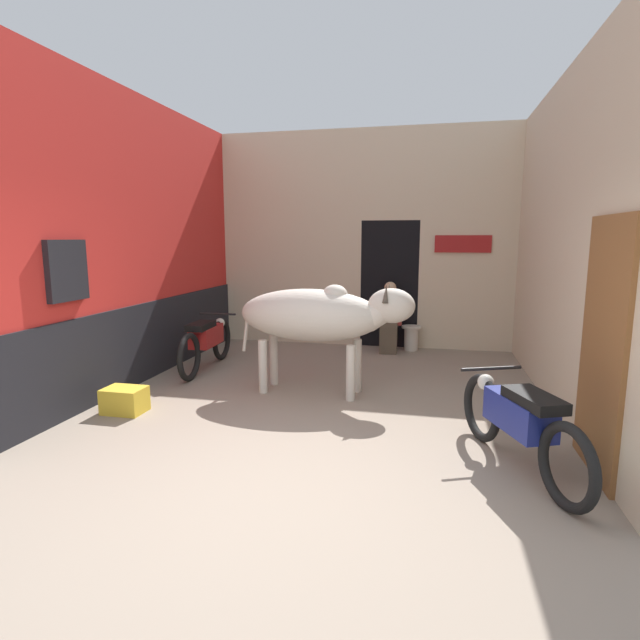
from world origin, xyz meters
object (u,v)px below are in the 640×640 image
object	(u,v)px
crate	(125,400)
shopkeeper_seated	(389,316)
motorcycle_near	(519,420)
cow	(319,315)
motorcycle_far	(206,340)
plastic_stool	(411,337)

from	to	relation	value
crate	shopkeeper_seated	bearing A→B (deg)	54.07
motorcycle_near	crate	xyz separation A→B (m)	(-4.02, 0.52, -0.29)
cow	motorcycle_near	xyz separation A→B (m)	(2.07, -1.69, -0.55)
motorcycle_near	shopkeeper_seated	world-z (taller)	shopkeeper_seated
motorcycle_near	shopkeeper_seated	bearing A→B (deg)	108.84
cow	shopkeeper_seated	xyz separation A→B (m)	(0.66, 2.44, -0.36)
motorcycle_far	shopkeeper_seated	xyz separation A→B (m)	(2.52, 1.70, 0.19)
motorcycle_near	crate	size ratio (longest dim) A/B	4.06
cow	motorcycle_far	bearing A→B (deg)	158.31
cow	shopkeeper_seated	world-z (taller)	cow
cow	crate	world-z (taller)	cow
cow	shopkeeper_seated	distance (m)	2.55
plastic_stool	cow	bearing A→B (deg)	-111.03
cow	motorcycle_near	size ratio (longest dim) A/B	1.23
plastic_stool	crate	world-z (taller)	plastic_stool
motorcycle_near	motorcycle_far	size ratio (longest dim) A/B	0.95
motorcycle_far	plastic_stool	distance (m)	3.48
motorcycle_far	shopkeeper_seated	world-z (taller)	shopkeeper_seated
motorcycle_far	cow	bearing A→B (deg)	-21.69
plastic_stool	crate	bearing A→B (deg)	-127.78
motorcycle_near	motorcycle_far	distance (m)	4.62
motorcycle_far	plastic_stool	xyz separation A→B (m)	(2.88, 1.93, -0.21)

